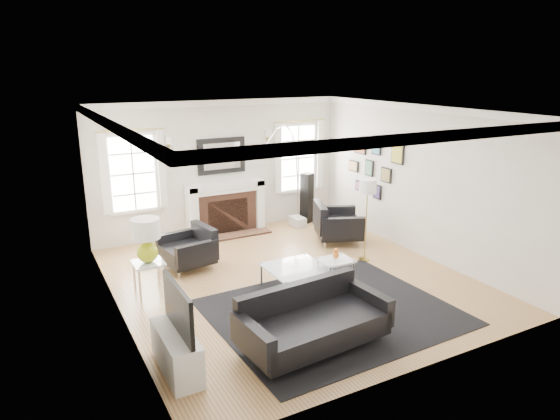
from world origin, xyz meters
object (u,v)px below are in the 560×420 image
armchair_left (190,249)px  armchair_right (336,224)px  sofa (311,322)px  gourd_lamp (146,237)px  coffee_table (296,269)px  arc_floor_lamp (282,176)px  fireplace (226,208)px

armchair_left → armchair_right: bearing=-1.5°
sofa → gourd_lamp: 2.98m
armchair_left → coffee_table: armchair_left is taller
gourd_lamp → arc_floor_lamp: (3.08, 1.30, 0.41)m
sofa → armchair_left: (-0.52, 3.24, -0.00)m
armchair_left → armchair_right: size_ratio=0.81×
armchair_right → sofa: bearing=-128.5°
armchair_right → arc_floor_lamp: arc_floor_lamp is taller
sofa → fireplace: bearing=80.7°
armchair_left → armchair_right: 3.04m
fireplace → sofa: 4.82m
armchair_left → armchair_right: (3.03, -0.08, 0.03)m
sofa → arc_floor_lamp: arc_floor_lamp is taller
armchair_left → arc_floor_lamp: bearing=15.7°
armchair_left → sofa: bearing=-80.8°
gourd_lamp → arc_floor_lamp: bearing=22.8°
fireplace → gourd_lamp: bearing=-135.0°
coffee_table → fireplace: bearing=87.6°
arc_floor_lamp → fireplace: bearing=134.1°
fireplace → gourd_lamp: gourd_lamp is taller
sofa → gourd_lamp: size_ratio=2.82×
coffee_table → gourd_lamp: 2.38m
fireplace → coffee_table: 3.26m
fireplace → arc_floor_lamp: size_ratio=0.69×
coffee_table → gourd_lamp: bearing=152.9°
armchair_right → gourd_lamp: 4.02m
armchair_right → arc_floor_lamp: 1.45m
armchair_right → coffee_table: (-1.87, -1.66, -0.00)m
coffee_table → armchair_right: bearing=41.6°
coffee_table → arc_floor_lamp: arc_floor_lamp is taller
armchair_right → armchair_left: bearing=178.5°
armchair_right → coffee_table: armchair_right is taller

